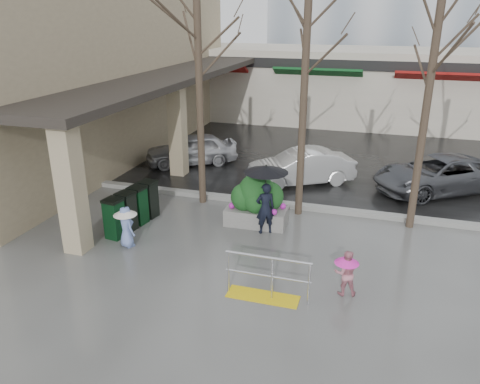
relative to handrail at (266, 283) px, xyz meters
The scene contains 20 objects.
ground 1.85m from the handrail, 138.58° to the left, with size 120.00×120.00×0.00m, color #51514F.
street_asphalt 23.24m from the handrail, 93.36° to the left, with size 120.00×36.00×0.01m, color black.
curb 5.38m from the handrail, 104.66° to the left, with size 120.00×0.30×0.15m, color gray.
near_building 14.32m from the handrail, 138.39° to the left, with size 6.00×18.00×8.00m, color tan.
canopy_slab 11.54m from the handrail, 123.81° to the left, with size 2.80×18.00×0.25m, color #2D2823.
pillar_front 5.48m from the handrail, behind, with size 0.55×0.55×3.50m, color tan.
pillar_back 9.02m from the handrail, 126.15° to the left, with size 0.55×0.55×3.50m, color tan.
storefront_row 19.25m from the handrail, 88.07° to the left, with size 34.00×6.74×4.00m.
handrail is the anchor object (origin of this frame).
tree_west 7.52m from the handrail, 124.99° to the left, with size 3.20×3.20×6.80m.
tree_midwest 6.83m from the handrail, 91.91° to the left, with size 3.20×3.20×7.00m.
tree_mideast 7.28m from the handrail, 56.81° to the left, with size 3.20×3.20×6.50m.
woman 3.40m from the handrail, 104.56° to the left, with size 1.23×1.23×2.03m.
child_pink 1.78m from the handrail, 22.01° to the left, with size 0.60×0.54×1.06m.
child_blue 4.34m from the handrail, 162.85° to the left, with size 0.66×0.62×1.14m.
planter 3.86m from the handrail, 108.15° to the left, with size 1.81×1.06×1.56m.
news_boxes 5.21m from the handrail, 152.17° to the left, with size 0.76×2.10×1.15m.
car_a 10.08m from the handrail, 121.83° to the left, with size 1.49×3.70×1.26m, color silver.
car_b 7.56m from the handrail, 94.50° to the left, with size 1.33×3.82×1.26m, color white.
car_c 9.12m from the handrail, 63.22° to the left, with size 2.09×4.53×1.26m, color #505257.
Camera 1 is at (3.41, -9.76, 5.87)m, focal length 35.00 mm.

